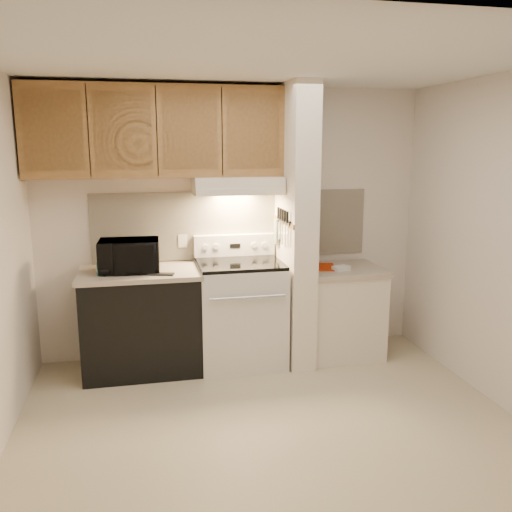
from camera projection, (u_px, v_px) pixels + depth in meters
name	position (u px, v px, depth m)	size (l,w,h in m)	color
floor	(269.00, 423.00, 3.92)	(3.60, 3.60, 0.00)	beige
ceiling	(271.00, 60.00, 3.41)	(3.60, 3.60, 0.00)	white
wall_back	(233.00, 223.00, 5.10)	(3.60, 0.02, 2.50)	silver
wall_right	(505.00, 244.00, 4.04)	(0.02, 3.00, 2.50)	silver
backsplash	(233.00, 225.00, 5.09)	(2.60, 0.02, 0.63)	#FBEDCD
range_body	(240.00, 314.00, 4.93)	(0.76, 0.65, 0.92)	silver
oven_window	(247.00, 321.00, 4.62)	(0.50, 0.01, 0.30)	black
oven_handle	(248.00, 297.00, 4.54)	(0.02, 0.02, 0.65)	silver
cooktop	(240.00, 263.00, 4.84)	(0.74, 0.64, 0.03)	black
range_backguard	(234.00, 245.00, 5.09)	(0.76, 0.08, 0.20)	silver
range_display	(235.00, 246.00, 5.05)	(0.10, 0.01, 0.04)	black
range_knob_left_outer	(205.00, 247.00, 4.99)	(0.05, 0.05, 0.02)	silver
range_knob_left_inner	(216.00, 247.00, 5.01)	(0.05, 0.05, 0.02)	silver
range_knob_right_inner	(254.00, 245.00, 5.08)	(0.05, 0.05, 0.02)	silver
range_knob_right_outer	(264.00, 245.00, 5.10)	(0.05, 0.05, 0.02)	silver
dishwasher_front	(142.00, 323.00, 4.77)	(1.00, 0.63, 0.87)	black
left_countertop	(140.00, 273.00, 4.68)	(1.04, 0.67, 0.04)	#B3A48F
spoon_rest	(161.00, 274.00, 4.51)	(0.22, 0.07, 0.01)	black
teal_jar	(103.00, 269.00, 4.50)	(0.10, 0.10, 0.11)	#2A6B63
outlet	(183.00, 241.00, 5.01)	(0.08, 0.01, 0.12)	silver
microwave	(129.00, 256.00, 4.61)	(0.50, 0.34, 0.28)	black
partition_pillar	(295.00, 227.00, 4.87)	(0.22, 0.70, 2.50)	white
pillar_trim	(283.00, 222.00, 4.84)	(0.01, 0.70, 0.04)	olive
knife_strip	(284.00, 220.00, 4.79)	(0.02, 0.42, 0.04)	black
knife_blade_a	(287.00, 234.00, 4.65)	(0.01, 0.04, 0.16)	silver
knife_handle_a	(287.00, 217.00, 4.62)	(0.02, 0.02, 0.10)	black
knife_blade_b	(285.00, 234.00, 4.72)	(0.01, 0.04, 0.18)	silver
knife_handle_b	(285.00, 216.00, 4.70)	(0.02, 0.02, 0.10)	black
knife_blade_c	(282.00, 234.00, 4.81)	(0.01, 0.04, 0.20)	silver
knife_handle_c	(283.00, 215.00, 4.77)	(0.02, 0.02, 0.10)	black
knife_blade_d	(280.00, 230.00, 4.89)	(0.01, 0.04, 0.16)	silver
knife_handle_d	(281.00, 214.00, 4.84)	(0.02, 0.02, 0.10)	black
knife_blade_e	(278.00, 230.00, 4.95)	(0.01, 0.04, 0.18)	silver
knife_handle_e	(278.00, 213.00, 4.92)	(0.02, 0.02, 0.10)	black
oven_mitt	(277.00, 232.00, 5.02)	(0.03, 0.10, 0.23)	gray
right_cab_base	(341.00, 313.00, 5.14)	(0.70, 0.60, 0.81)	silver
right_countertop	(342.00, 270.00, 5.05)	(0.74, 0.64, 0.04)	#B3A48F
red_folder	(322.00, 267.00, 5.06)	(0.23, 0.31, 0.01)	#B92804
white_box	(341.00, 268.00, 4.94)	(0.15, 0.10, 0.04)	white
range_hood	(237.00, 185.00, 4.82)	(0.78, 0.44, 0.15)	silver
hood_lip	(241.00, 192.00, 4.62)	(0.78, 0.04, 0.06)	silver
upper_cabinets	(156.00, 132.00, 4.62)	(2.18, 0.33, 0.77)	olive
cab_door_a	(53.00, 131.00, 4.30)	(0.46, 0.01, 0.63)	olive
cab_gap_a	(88.00, 131.00, 4.36)	(0.01, 0.01, 0.73)	black
cab_door_b	(123.00, 131.00, 4.42)	(0.46, 0.01, 0.63)	olive
cab_gap_b	(157.00, 131.00, 4.47)	(0.01, 0.01, 0.73)	black
cab_door_c	(190.00, 131.00, 4.53)	(0.46, 0.01, 0.63)	olive
cab_gap_c	(222.00, 132.00, 4.58)	(0.01, 0.01, 0.73)	black
cab_door_d	(254.00, 132.00, 4.64)	(0.46, 0.01, 0.63)	olive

